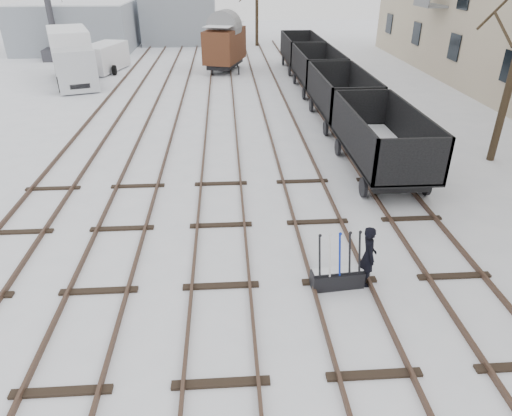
{
  "coord_description": "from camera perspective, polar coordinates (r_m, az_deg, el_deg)",
  "views": [
    {
      "loc": [
        0.26,
        -9.14,
        7.15
      ],
      "look_at": [
        1.01,
        1.87,
        1.2
      ],
      "focal_mm": 32.0,
      "sensor_mm": 36.0,
      "label": 1
    }
  ],
  "objects": [
    {
      "name": "tree_far_right",
      "position": [
        46.89,
        0.11,
        23.63
      ],
      "size": [
        0.3,
        0.3,
        6.63
      ],
      "primitive_type": "cylinder",
      "color": "black",
      "rests_on": "ground"
    },
    {
      "name": "tracks",
      "position": [
        23.89,
        -4.4,
        11.02
      ],
      "size": [
        13.9,
        52.0,
        0.16
      ],
      "color": "black",
      "rests_on": "ground"
    },
    {
      "name": "freight_wagon_a",
      "position": [
        17.88,
        15.23,
        7.02
      ],
      "size": [
        2.42,
        6.05,
        2.47
      ],
      "color": "black",
      "rests_on": "ground"
    },
    {
      "name": "lorry",
      "position": [
        33.85,
        -22.05,
        17.18
      ],
      "size": [
        4.0,
        7.74,
        3.36
      ],
      "rotation": [
        0.0,
        0.0,
        0.34
      ],
      "color": "black",
      "rests_on": "ground"
    },
    {
      "name": "freight_wagon_c",
      "position": [
        29.79,
        7.63,
        16.07
      ],
      "size": [
        2.42,
        6.05,
        2.47
      ],
      "color": "black",
      "rests_on": "ground"
    },
    {
      "name": "tree_near",
      "position": [
        20.31,
        29.33,
        14.15
      ],
      "size": [
        0.3,
        0.3,
        6.75
      ],
      "primitive_type": "cylinder",
      "color": "black",
      "rests_on": "ground"
    },
    {
      "name": "crane",
      "position": [
        43.1,
        -24.02,
        20.18
      ],
      "size": [
        2.16,
        6.02,
        10.27
      ],
      "rotation": [
        0.0,
        0.0,
        0.06
      ],
      "color": "#333338",
      "rests_on": "ground"
    },
    {
      "name": "shed_right",
      "position": [
        49.57,
        -9.5,
        22.3
      ],
      "size": [
        7.0,
        6.0,
        4.5
      ],
      "color": "#8D959F",
      "rests_on": "ground"
    },
    {
      "name": "freight_wagon_d",
      "position": [
        35.97,
        5.66,
        18.26
      ],
      "size": [
        2.42,
        6.05,
        2.47
      ],
      "color": "black",
      "rests_on": "ground"
    },
    {
      "name": "freight_wagon_b",
      "position": [
        23.72,
        10.54,
        12.7
      ],
      "size": [
        2.42,
        6.05,
        2.47
      ],
      "color": "black",
      "rests_on": "ground"
    },
    {
      "name": "ground_frame",
      "position": [
        11.6,
        10.12,
        -8.48
      ],
      "size": [
        1.33,
        0.54,
        1.49
      ],
      "rotation": [
        0.0,
        0.0,
        0.09
      ],
      "color": "black",
      "rests_on": "ground"
    },
    {
      "name": "ground",
      "position": [
        11.61,
        -4.4,
        -9.79
      ],
      "size": [
        120.0,
        120.0,
        0.0
      ],
      "primitive_type": "plane",
      "color": "white",
      "rests_on": "ground"
    },
    {
      "name": "worker",
      "position": [
        11.57,
        13.86,
        -5.83
      ],
      "size": [
        0.41,
        0.6,
        1.62
      ],
      "primitive_type": "imported",
      "rotation": [
        0.0,
        0.0,
        1.53
      ],
      "color": "black",
      "rests_on": "ground"
    },
    {
      "name": "shed_left",
      "position": [
        47.32,
        -21.52,
        20.35
      ],
      "size": [
        10.0,
        8.0,
        4.1
      ],
      "color": "#8D959F",
      "rests_on": "ground"
    },
    {
      "name": "tree_far_left",
      "position": [
        46.67,
        -10.11,
        23.25
      ],
      "size": [
        0.3,
        0.3,
        6.68
      ],
      "primitive_type": "cylinder",
      "color": "black",
      "rests_on": "ground"
    },
    {
      "name": "panel_van",
      "position": [
        37.11,
        -18.41,
        17.45
      ],
      "size": [
        2.96,
        4.74,
        1.94
      ],
      "rotation": [
        0.0,
        0.0,
        -0.26
      ],
      "color": "silver",
      "rests_on": "ground"
    },
    {
      "name": "box_van_wagon",
      "position": [
        35.41,
        -3.93,
        19.76
      ],
      "size": [
        3.48,
        4.79,
        3.29
      ],
      "rotation": [
        0.0,
        0.0,
        -0.31
      ],
      "color": "black",
      "rests_on": "ground"
    }
  ]
}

